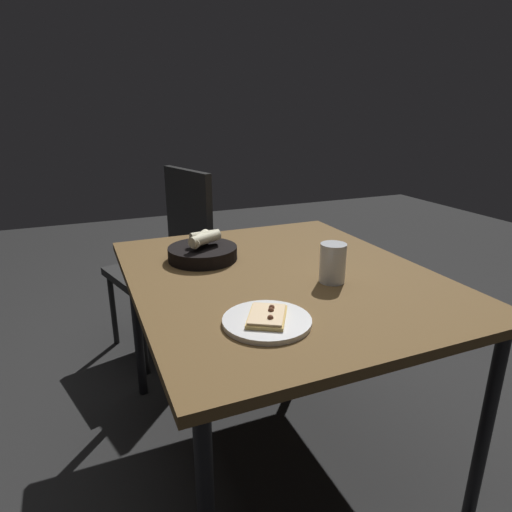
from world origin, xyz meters
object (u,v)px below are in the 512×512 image
object	(u,v)px
pizza_plate	(267,320)
chair_near	(172,251)
beer_glass	(333,265)
bread_basket	(202,251)
dining_table	(280,288)

from	to	relation	value
pizza_plate	chair_near	xyz separation A→B (m)	(-0.02, -1.26, -0.19)
beer_glass	chair_near	size ratio (longest dim) A/B	0.13
pizza_plate	bread_basket	bearing A→B (deg)	-88.73
chair_near	beer_glass	bearing A→B (deg)	105.49
dining_table	beer_glass	xyz separation A→B (m)	(-0.12, 0.13, 0.11)
bread_basket	chair_near	bearing A→B (deg)	-92.29
dining_table	chair_near	bearing A→B (deg)	-79.30
dining_table	chair_near	xyz separation A→B (m)	(0.18, -0.94, -0.13)
chair_near	dining_table	bearing A→B (deg)	100.70
pizza_plate	beer_glass	distance (m)	0.37
chair_near	bread_basket	bearing A→B (deg)	87.71
pizza_plate	beer_glass	size ratio (longest dim) A/B	1.83
pizza_plate	bread_basket	xyz separation A→B (m)	(0.01, -0.56, 0.02)
dining_table	chair_near	size ratio (longest dim) A/B	1.24
bread_basket	beer_glass	world-z (taller)	beer_glass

